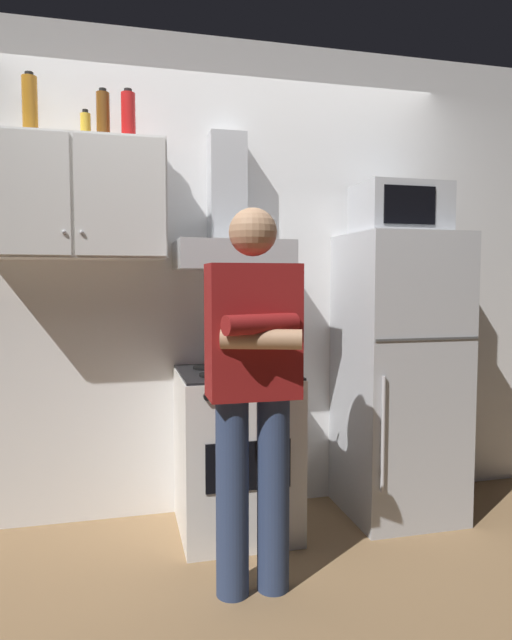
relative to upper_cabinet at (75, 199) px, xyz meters
name	(u,v)px	position (x,y,z in m)	size (l,w,h in m)	color
ground_plane	(256,550)	(0.85, -0.37, -1.75)	(7.00, 7.00, 0.00)	olive
back_wall_tiled	(231,279)	(0.85, 0.23, -0.40)	(4.80, 0.10, 2.70)	white
upper_cabinet	(75,199)	(0.00, 0.00, 0.00)	(0.90, 0.37, 0.60)	silver
stove_oven	(236,451)	(0.80, -0.13, -1.32)	(0.60, 0.62, 0.87)	white
range_hood	(230,233)	(0.80, 0.00, -0.15)	(0.60, 0.44, 0.75)	#B7BABF
refrigerator	(398,375)	(1.75, -0.12, -0.95)	(0.60, 0.62, 1.60)	silver
microwave	(400,209)	(1.75, -0.11, -0.01)	(0.48, 0.37, 0.28)	#B7BABF
person_standing	(253,386)	(0.75, -0.73, -0.85)	(0.38, 0.33, 1.64)	navy
cooking_pot	(265,362)	(0.93, -0.24, -0.83)	(0.30, 0.20, 0.10)	#B7BABF
bottle_spice_jar	(86,127)	(0.06, 0.04, 0.37)	(0.05, 0.05, 0.16)	gold
bottle_beer_brown	(103,116)	(0.15, 0.01, 0.42)	(0.07, 0.07, 0.26)	brown
bottle_liquor_amber	(30,106)	(-0.20, 0.01, 0.45)	(0.07, 0.07, 0.31)	#B7721E
bottle_soda_red	(128,116)	(0.27, -0.03, 0.42)	(0.07, 0.07, 0.26)	red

